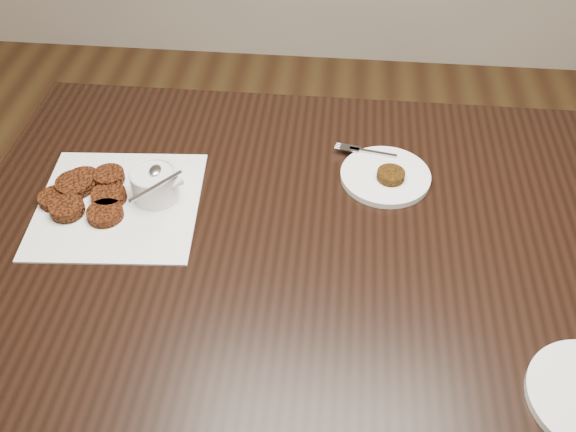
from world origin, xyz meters
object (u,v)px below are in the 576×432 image
object	(u,v)px
table	(358,373)
plate_with_patty	(386,174)
napkin	(119,204)
sauce_ramekin	(152,172)

from	to	relation	value
table	plate_with_patty	bearing A→B (deg)	84.31
napkin	sauce_ramekin	size ratio (longest dim) A/B	2.47
table	sauce_ramekin	distance (m)	0.62
sauce_ramekin	table	bearing A→B (deg)	-15.07
plate_with_patty	sauce_ramekin	bearing A→B (deg)	-167.21
table	napkin	world-z (taller)	napkin
table	plate_with_patty	xyz separation A→B (m)	(0.02, 0.21, 0.39)
napkin	plate_with_patty	size ratio (longest dim) A/B	1.70
table	napkin	distance (m)	0.62
table	napkin	bearing A→B (deg)	170.10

